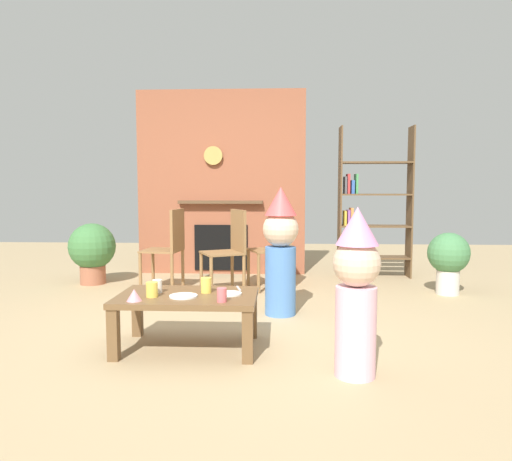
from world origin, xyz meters
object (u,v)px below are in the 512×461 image
(paper_plate_front, at_px, (183,296))
(dining_chair_left, at_px, (170,244))
(paper_plate_rear, at_px, (230,294))
(dining_chair_middle, at_px, (230,246))
(paper_cup_near_left, at_px, (157,286))
(paper_cup_center, at_px, (206,285))
(paper_cup_far_left, at_px, (222,295))
(birthday_cake_slice, at_px, (134,295))
(child_with_cone_hat, at_px, (356,288))
(potted_plant_tall, at_px, (448,257))
(bookshelf, at_px, (369,208))
(child_in_pink, at_px, (281,248))
(paper_cup_near_right, at_px, (152,290))
(potted_plant_short, at_px, (92,249))
(coffee_table, at_px, (188,303))
(dining_chair_right, at_px, (276,243))

(paper_plate_front, relative_size, dining_chair_left, 0.21)
(paper_plate_rear, height_order, dining_chair_middle, dining_chair_middle)
(paper_cup_near_left, relative_size, paper_cup_center, 0.87)
(paper_cup_far_left, distance_m, birthday_cake_slice, 0.58)
(child_with_cone_hat, bearing_deg, birthday_cake_slice, 12.65)
(dining_chair_left, relative_size, potted_plant_tall, 1.36)
(paper_cup_far_left, bearing_deg, child_with_cone_hat, -15.95)
(dining_chair_left, bearing_deg, paper_plate_front, 112.52)
(bookshelf, bearing_deg, child_in_pink, -120.50)
(child_with_cone_hat, bearing_deg, dining_chair_middle, -44.24)
(paper_cup_near_left, distance_m, paper_cup_near_right, 0.13)
(dining_chair_middle, distance_m, potted_plant_tall, 2.33)
(paper_plate_rear, height_order, potted_plant_tall, potted_plant_tall)
(paper_cup_near_left, xyz_separation_m, potted_plant_tall, (2.67, 1.80, -0.04))
(paper_cup_center, distance_m, birthday_cake_slice, 0.51)
(bookshelf, distance_m, paper_cup_near_left, 3.46)
(paper_cup_far_left, height_order, potted_plant_short, potted_plant_short)
(birthday_cake_slice, height_order, potted_plant_short, potted_plant_short)
(coffee_table, xyz_separation_m, dining_chair_middle, (0.12, 1.80, 0.19))
(bookshelf, relative_size, paper_cup_near_right, 18.53)
(potted_plant_short, bearing_deg, bookshelf, 10.65)
(bookshelf, relative_size, paper_cup_far_left, 20.66)
(child_with_cone_hat, distance_m, potted_plant_tall, 2.66)
(paper_cup_near_right, relative_size, dining_chair_middle, 0.11)
(coffee_table, height_order, dining_chair_left, dining_chair_left)
(paper_cup_near_left, bearing_deg, paper_cup_near_right, -91.06)
(bookshelf, distance_m, paper_plate_front, 3.45)
(paper_cup_near_left, xyz_separation_m, child_in_pink, (0.88, 0.90, 0.17))
(child_with_cone_hat, xyz_separation_m, dining_chair_left, (-1.67, 2.37, -0.03))
(paper_cup_center, relative_size, dining_chair_right, 0.12)
(child_with_cone_hat, distance_m, dining_chair_middle, 2.45)
(bookshelf, relative_size, paper_plate_rear, 11.46)
(dining_chair_middle, bearing_deg, birthday_cake_slice, 52.16)
(potted_plant_short, bearing_deg, paper_cup_near_left, -58.32)
(paper_cup_near_left, bearing_deg, coffee_table, -10.64)
(paper_cup_near_right, relative_size, birthday_cake_slice, 1.03)
(paper_cup_near_right, relative_size, paper_plate_front, 0.53)
(dining_chair_left, relative_size, potted_plant_short, 1.25)
(paper_plate_front, bearing_deg, paper_cup_far_left, -24.93)
(paper_cup_far_left, relative_size, birthday_cake_slice, 0.92)
(paper_cup_near_right, height_order, birthday_cake_slice, paper_cup_near_right)
(dining_chair_middle, relative_size, potted_plant_tall, 1.36)
(child_in_pink, bearing_deg, dining_chair_left, -93.96)
(child_with_cone_hat, bearing_deg, dining_chair_right, -56.77)
(coffee_table, bearing_deg, paper_cup_near_right, -158.30)
(child_with_cone_hat, height_order, child_in_pink, child_in_pink)
(birthday_cake_slice, relative_size, child_with_cone_hat, 0.10)
(dining_chair_middle, relative_size, dining_chair_right, 1.00)
(bookshelf, height_order, potted_plant_short, bookshelf)
(potted_plant_short, bearing_deg, child_in_pink, -29.86)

